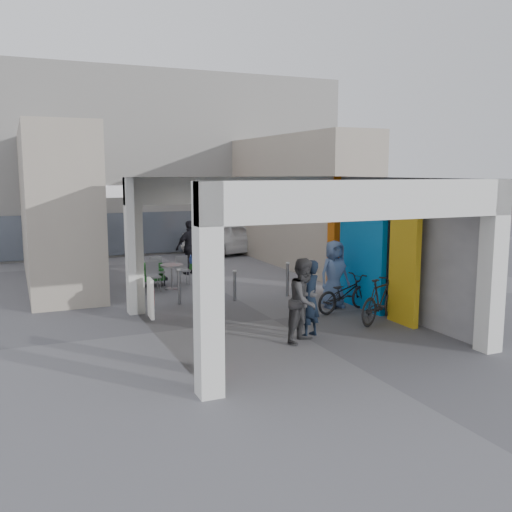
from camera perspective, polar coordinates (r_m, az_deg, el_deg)
name	(u,v)px	position (r m, az deg, el deg)	size (l,w,h in m)	color
ground	(273,319)	(14.26, 1.71, -6.35)	(90.00, 90.00, 0.00)	#5D5D62
arcade_canopy	(309,230)	(13.36, 5.34, 2.65)	(6.40, 6.45, 6.40)	silver
far_building	(146,164)	(27.13, -10.94, 9.05)	(18.00, 4.08, 8.00)	white
plaza_bldg_left	(55,206)	(20.08, -19.46, 4.72)	(2.00, 9.00, 5.00)	#A59B89
plaza_bldg_right	(297,201)	(22.53, 4.11, 5.54)	(2.00, 9.00, 5.00)	#A59B89
bollard_left	(179,287)	(15.87, -7.68, -3.09)	(0.09, 0.09, 0.97)	gray
bollard_center	(235,286)	(16.23, -2.15, -2.98)	(0.09, 0.09, 0.85)	gray
bollard_right	(287,280)	(16.77, 3.17, -2.38)	(0.09, 0.09, 0.99)	gray
advert_board_near	(203,345)	(10.60, -5.37, -8.81)	(0.17, 0.56, 1.00)	silver
advert_board_far	(151,298)	(14.55, -10.48, -4.15)	(0.13, 0.55, 1.00)	silver
cafe_set	(166,277)	(18.26, -9.01, -2.11)	(1.53, 1.24, 0.93)	#96969B
produce_stand	(149,277)	(18.62, -10.65, -2.08)	(1.09, 0.59, 0.72)	black
crate_stack	(190,263)	(21.27, -6.64, -0.69)	(0.50, 0.41, 0.56)	#19581E
border_collie	(305,307)	(14.40, 4.93, -5.10)	(0.26, 0.51, 0.70)	black
man_with_dog	(309,299)	(12.68, 5.33, -4.26)	(0.63, 0.41, 1.73)	black
man_back_turned	(305,300)	(12.28, 4.88, -4.44)	(0.89, 0.69, 1.82)	#38383A
man_elderly	(334,274)	(15.44, 7.83, -1.81)	(0.89, 0.58, 1.82)	#546FA3
man_crates	(191,247)	(20.39, -6.56, 0.86)	(1.13, 0.47, 1.93)	black
bicycle_front	(344,294)	(15.12, 8.80, -3.73)	(0.64, 1.83, 0.96)	black
bicycle_rear	(381,300)	(14.20, 12.37, -4.31)	(0.52, 1.85, 1.11)	black
white_van	(231,238)	(25.11, -2.56, 1.81)	(1.74, 4.32, 1.47)	white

